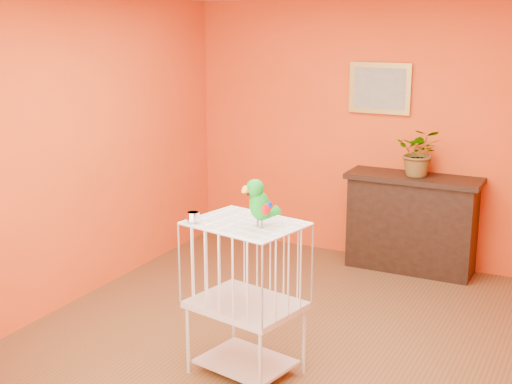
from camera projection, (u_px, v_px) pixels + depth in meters
The scene contains 8 objects.
ground at pixel (284, 342), 5.50m from camera, with size 4.50×4.50×0.00m, color brown.
room_shell at pixel (286, 140), 5.11m from camera, with size 4.50×4.50×4.50m.
console_cabinet at pixel (411, 223), 6.95m from camera, with size 1.28×0.46×0.95m.
potted_plant at pixel (418, 158), 6.73m from camera, with size 0.42×0.47×0.36m, color #26722D.
framed_picture at pixel (380, 88), 6.99m from camera, with size 0.62×0.04×0.50m.
birdcage at pixel (246, 297), 4.89m from camera, with size 0.81×0.68×1.11m.
feed_cup at pixel (193, 217), 4.77m from camera, with size 0.09×0.09×0.06m, color silver.
parrot at pixel (259, 202), 4.64m from camera, with size 0.21×0.28×0.33m.
Camera 1 is at (2.08, -4.61, 2.47)m, focal length 50.00 mm.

